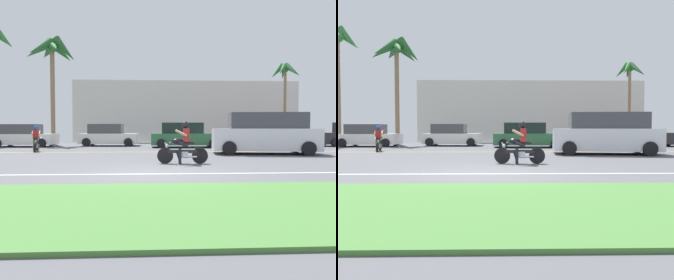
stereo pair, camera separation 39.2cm
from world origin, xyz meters
The scene contains 14 objects.
ground centered at (0.00, 3.00, -0.02)m, with size 56.00×30.00×0.04m, color #545459.
grass_median centered at (0.00, -4.10, 0.03)m, with size 56.00×3.80×0.06m, color #477A38.
lane_line_near centered at (0.00, -0.39, 0.00)m, with size 50.40×0.12×0.01m, color silver.
lane_line_far centered at (0.00, 7.56, 0.00)m, with size 50.40×0.12×0.01m, color yellow.
motorcyclist centered at (1.08, 2.09, 0.62)m, with size 1.75×0.57×1.47m.
suv_nearby centered at (5.39, 6.12, 0.95)m, with size 5.14×2.64×1.95m.
parked_car_0 centered at (-8.32, 12.75, 0.69)m, with size 3.99×2.10×1.47m.
parked_car_1 centered at (-2.92, 13.48, 0.70)m, with size 3.97×2.07×1.49m.
parked_car_2 centered at (2.16, 11.68, 0.73)m, with size 4.51×2.11×1.56m.
parked_car_3 centered at (8.18, 12.77, 0.78)m, with size 3.77×2.18×1.68m.
palm_tree_0 centered at (-7.25, 15.37, 6.64)m, with size 3.94×3.92×7.93m.
palm_tree_1 centered at (9.95, 14.75, 5.10)m, with size 2.32×2.42×6.08m.
motorcyclist_distant centered at (-6.04, 8.29, 0.57)m, with size 0.58×1.59×1.35m.
building_far centered at (3.15, 21.00, 2.65)m, with size 19.61×4.00×5.31m, color beige.
Camera 1 is at (-0.04, -9.13, 1.25)m, focal length 34.97 mm.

